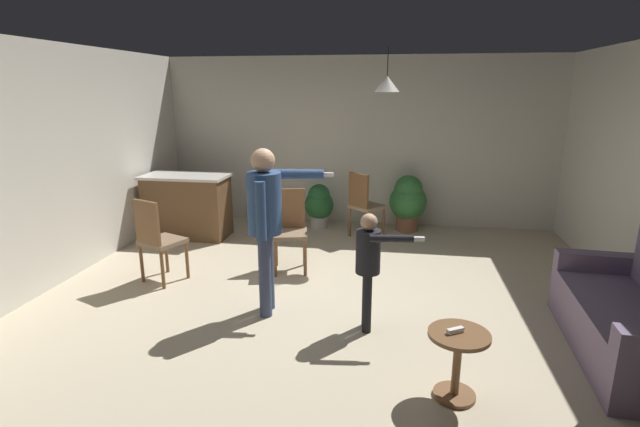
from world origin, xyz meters
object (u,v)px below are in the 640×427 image
potted_plant_corner (408,200)px  potted_plant_by_wall (319,204)px  dining_chair_by_counter (364,203)px  person_child (369,259)px  dining_chair_near_wall (290,227)px  spare_remote_on_table (455,331)px  side_table_by_couch (457,357)px  dining_chair_centre_back (157,237)px  person_adult (266,214)px  kitchen_counter (188,206)px  couch_floral (639,320)px

potted_plant_corner → potted_plant_by_wall: 1.41m
dining_chair_by_counter → potted_plant_by_wall: size_ratio=1.39×
person_child → dining_chair_near_wall: 1.75m
potted_plant_by_wall → spare_remote_on_table: bearing=-68.0°
side_table_by_couch → person_child: size_ratio=0.46×
person_child → dining_chair_by_counter: 2.82m
person_child → potted_plant_by_wall: person_child is taller
spare_remote_on_table → dining_chair_centre_back: bearing=152.4°
side_table_by_couch → person_adult: person_adult is taller
kitchen_counter → side_table_by_couch: bearing=-43.2°
side_table_by_couch → person_child: bearing=127.5°
side_table_by_couch → dining_chair_centre_back: dining_chair_centre_back is taller
couch_floral → dining_chair_near_wall: 3.64m
dining_chair_near_wall → spare_remote_on_table: (1.73, -2.31, -0.01)m
dining_chair_by_counter → potted_plant_corner: 0.83m
kitchen_counter → potted_plant_by_wall: 2.04m
couch_floral → potted_plant_by_wall: 4.65m
dining_chair_by_counter → person_adult: bearing=-65.8°
side_table_by_couch → person_child: (-0.70, 0.91, 0.37)m
potted_plant_corner → kitchen_counter: bearing=-165.7°
dining_chair_by_counter → spare_remote_on_table: (0.92, -3.72, -0.01)m
side_table_by_couch → person_adult: 2.15m
potted_plant_by_wall → kitchen_counter: bearing=-158.0°
couch_floral → potted_plant_by_wall: (-3.26, 3.32, 0.06)m
spare_remote_on_table → dining_chair_near_wall: bearing=126.8°
dining_chair_centre_back → potted_plant_corner: dining_chair_centre_back is taller
person_child → potted_plant_corner: size_ratio=1.26×
person_adult → dining_chair_near_wall: person_adult is taller
dining_chair_by_counter → dining_chair_centre_back: 3.03m
person_child → potted_plant_corner: 3.33m
side_table_by_couch → dining_chair_by_counter: 3.84m
dining_chair_by_counter → potted_plant_by_wall: (-0.75, 0.42, -0.15)m
couch_floral → spare_remote_on_table: 1.80m
potted_plant_by_wall → spare_remote_on_table: 4.47m
person_adult → dining_chair_centre_back: 1.62m
dining_chair_near_wall → dining_chair_centre_back: bearing=13.0°
couch_floral → dining_chair_by_counter: same height
dining_chair_by_counter → dining_chair_centre_back: same height
potted_plant_corner → dining_chair_by_counter: bearing=-143.1°
kitchen_counter → dining_chair_near_wall: bearing=-30.3°
dining_chair_centre_back → dining_chair_near_wall: bearing=48.4°
person_adult → potted_plant_by_wall: (0.01, 3.03, -0.63)m
potted_plant_by_wall → spare_remote_on_table: (1.67, -4.14, 0.14)m
side_table_by_couch → potted_plant_by_wall: bearing=112.3°
person_child → dining_chair_by_counter: (-0.25, 2.80, -0.15)m
couch_floral → dining_chair_centre_back: bearing=83.7°
couch_floral → person_adult: bearing=88.5°
potted_plant_by_wall → side_table_by_couch: bearing=-67.7°
couch_floral → dining_chair_near_wall: bearing=69.4°
potted_plant_corner → spare_remote_on_table: potted_plant_corner is taller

